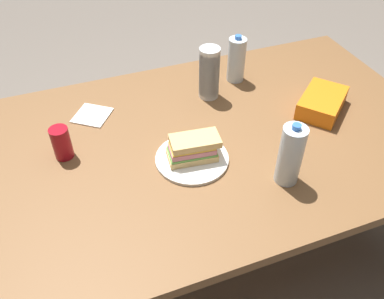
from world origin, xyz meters
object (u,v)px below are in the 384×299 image
Objects in this scene: paper_plate at (192,159)px; water_bottle_tall at (290,155)px; water_bottle_spare at (236,60)px; sandwich at (193,148)px; dining_table at (199,155)px; plastic_cup_stack at (209,73)px; soda_can_red at (62,143)px; chip_bag at (322,103)px.

paper_plate is 1.11× the size of water_bottle_tall.
sandwich is at bearing -130.57° from water_bottle_spare.
sandwich is (-0.06, -0.09, 0.13)m from dining_table.
plastic_cup_stack is (0.20, 0.35, 0.06)m from sandwich.
dining_table is 0.35m from plastic_cup_stack.
water_bottle_spare reaches higher than dining_table.
sandwich is at bearing 142.32° from water_bottle_tall.
soda_can_red is (-0.42, 0.18, 0.01)m from sandwich.
water_bottle_tall is at bearing -55.62° from dining_table.
sandwich is 1.57× the size of soda_can_red.
water_bottle_tall reaches higher than soda_can_red.
sandwich is 0.87× the size of plastic_cup_stack.
paper_plate is 0.34m from water_bottle_tall.
paper_plate is at bearing 142.94° from water_bottle_tall.
paper_plate is 1.35× the size of sandwich.
soda_can_red reaches higher than sandwich.
chip_bag is 0.47m from plastic_cup_stack.
dining_table is 0.14m from paper_plate.
water_bottle_spare is (0.37, 0.42, 0.09)m from paper_plate.
plastic_cup_stack is (0.14, 0.25, 0.19)m from dining_table.
water_bottle_tall is at bearing -37.68° from sandwich.
paper_plate is 1.23× the size of water_bottle_spare.
chip_bag is at bearing 8.85° from paper_plate.
dining_table is 15.36× the size of soda_can_red.
soda_can_red is at bearing 156.87° from sandwich.
plastic_cup_stack is 0.18m from water_bottle_spare.
soda_can_red is 1.01m from chip_bag.
dining_table is 0.51m from soda_can_red.
chip_bag is 0.99× the size of water_bottle_tall.
water_bottle_tall reaches higher than water_bottle_spare.
plastic_cup_stack is at bearing -73.54° from chip_bag.
plastic_cup_stack is at bearing 95.77° from water_bottle_tall.
plastic_cup_stack is (0.21, 0.35, 0.10)m from paper_plate.
water_bottle_tall is at bearing -37.06° from paper_plate.
paper_plate is at bearing -23.49° from soda_can_red.
plastic_cup_stack is at bearing 14.96° from soda_can_red.
water_bottle_tall is at bearing -84.23° from plastic_cup_stack.
sandwich is 0.82× the size of water_bottle_tall.
water_bottle_spare is (0.36, 0.42, 0.05)m from sandwich.
sandwich reaches higher than dining_table.
sandwich is 0.60m from chip_bag.
sandwich is 0.40m from plastic_cup_stack.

